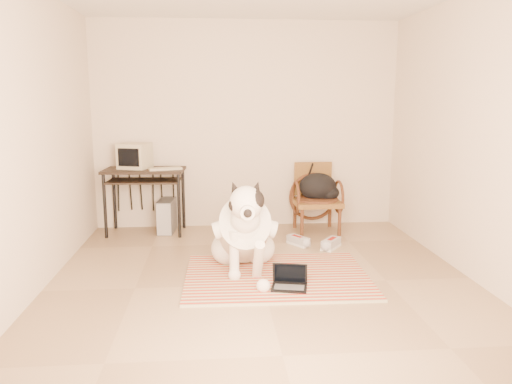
{
  "coord_description": "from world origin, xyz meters",
  "views": [
    {
      "loc": [
        -0.44,
        -4.38,
        1.7
      ],
      "look_at": [
        -0.03,
        0.42,
        0.8
      ],
      "focal_mm": 35.0,
      "sensor_mm": 36.0,
      "label": 1
    }
  ],
  "objects": [
    {
      "name": "pc_tower",
      "position": [
        -1.05,
        1.97,
        0.21
      ],
      "size": [
        0.23,
        0.47,
        0.42
      ],
      "color": "#4F4F51",
      "rests_on": "floor"
    },
    {
      "name": "wall_right",
      "position": [
        2.0,
        0.0,
        1.35
      ],
      "size": [
        0.0,
        4.5,
        4.5
      ],
      "primitive_type": "plane",
      "rotation": [
        1.57,
        0.0,
        -1.57
      ],
      "color": "beige",
      "rests_on": "floor"
    },
    {
      "name": "wall_front",
      "position": [
        0.0,
        -2.25,
        1.35
      ],
      "size": [
        4.5,
        0.0,
        4.5
      ],
      "primitive_type": "plane",
      "rotation": [
        -1.57,
        0.0,
        0.0
      ],
      "color": "beige",
      "rests_on": "floor"
    },
    {
      "name": "crt_monitor",
      "position": [
        -1.43,
        2.01,
        0.99
      ],
      "size": [
        0.44,
        0.43,
        0.32
      ],
      "color": "#B7AE8F",
      "rests_on": "computer_desk"
    },
    {
      "name": "computer_desk",
      "position": [
        -1.31,
        1.93,
        0.71
      ],
      "size": [
        1.03,
        0.61,
        0.83
      ],
      "color": "black",
      "rests_on": "floor"
    },
    {
      "name": "wall_left",
      "position": [
        -2.0,
        0.0,
        1.35
      ],
      "size": [
        0.0,
        4.5,
        4.5
      ],
      "primitive_type": "plane",
      "rotation": [
        1.57,
        0.0,
        1.57
      ],
      "color": "beige",
      "rests_on": "floor"
    },
    {
      "name": "sneaker_right",
      "position": [
        0.9,
        1.07,
        0.05
      ],
      "size": [
        0.29,
        0.33,
        0.11
      ],
      "color": "silver",
      "rests_on": "floor"
    },
    {
      "name": "dog",
      "position": [
        -0.15,
        0.4,
        0.4
      ],
      "size": [
        0.66,
        1.38,
        1.0
      ],
      "color": "white",
      "rests_on": "rug"
    },
    {
      "name": "laptop",
      "position": [
        0.23,
        -0.15,
        0.07
      ],
      "size": [
        0.35,
        0.29,
        0.22
      ],
      "color": "black",
      "rests_on": "rug"
    },
    {
      "name": "desk_keyboard",
      "position": [
        -1.04,
        1.84,
        0.84
      ],
      "size": [
        0.43,
        0.25,
        0.03
      ],
      "primitive_type": "cube",
      "rotation": [
        0.0,
        0.0,
        0.27
      ],
      "color": "#B7AE8F",
      "rests_on": "computer_desk"
    },
    {
      "name": "backpack",
      "position": [
        0.92,
        1.86,
        0.57
      ],
      "size": [
        0.51,
        0.4,
        0.36
      ],
      "color": "black",
      "rests_on": "rattan_chair"
    },
    {
      "name": "rattan_chair",
      "position": [
        0.87,
        1.85,
        0.44
      ],
      "size": [
        0.59,
        0.57,
        0.88
      ],
      "color": "brown",
      "rests_on": "floor"
    },
    {
      "name": "floor",
      "position": [
        0.0,
        0.0,
        0.0
      ],
      "size": [
        4.5,
        4.5,
        0.0
      ],
      "primitive_type": "plane",
      "color": "#977C5C",
      "rests_on": "ground"
    },
    {
      "name": "wall_back",
      "position": [
        0.0,
        2.25,
        1.35
      ],
      "size": [
        4.5,
        0.0,
        4.5
      ],
      "primitive_type": "plane",
      "rotation": [
        1.57,
        0.0,
        0.0
      ],
      "color": "beige",
      "rests_on": "floor"
    },
    {
      "name": "rug",
      "position": [
        0.15,
        0.18,
        0.01
      ],
      "size": [
        1.78,
        1.38,
        0.02
      ],
      "color": "red",
      "rests_on": "floor"
    },
    {
      "name": "sneaker_left",
      "position": [
        0.54,
        1.23,
        0.05
      ],
      "size": [
        0.26,
        0.31,
        0.1
      ],
      "color": "silver",
      "rests_on": "floor"
    }
  ]
}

